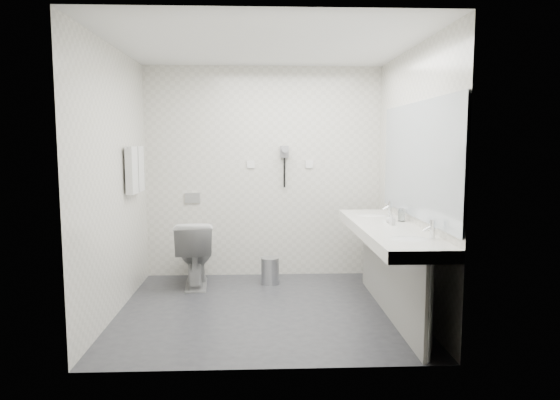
{
  "coord_description": "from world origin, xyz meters",
  "views": [
    {
      "loc": [
        -0.06,
        -4.74,
        1.61
      ],
      "look_at": [
        0.15,
        0.15,
        1.05
      ],
      "focal_mm": 32.37,
      "sensor_mm": 36.0,
      "label": 1
    }
  ],
  "objects": [
    {
      "name": "floor",
      "position": [
        0.0,
        0.0,
        0.0
      ],
      "size": [
        2.8,
        2.8,
        0.0
      ],
      "primitive_type": "plane",
      "color": "#2C2C31",
      "rests_on": "ground"
    },
    {
      "name": "bin_lid",
      "position": [
        0.07,
        0.88,
        0.3
      ],
      "size": [
        0.21,
        0.21,
        0.02
      ],
      "primitive_type": "cylinder",
      "color": "#B2B5BA",
      "rests_on": "pedal_bin"
    },
    {
      "name": "wall_right",
      "position": [
        1.4,
        0.0,
        1.25
      ],
      "size": [
        0.0,
        2.6,
        2.6
      ],
      "primitive_type": "plane",
      "rotation": [
        1.57,
        0.0,
        -1.57
      ],
      "color": "silver",
      "rests_on": "floor"
    },
    {
      "name": "basin_far",
      "position": [
        1.12,
        0.45,
        0.83
      ],
      "size": [
        0.4,
        0.31,
        0.05
      ],
      "primitive_type": "ellipsoid",
      "color": "white",
      "rests_on": "vanity_counter"
    },
    {
      "name": "switch_plate_a",
      "position": [
        -0.15,
        1.29,
        1.35
      ],
      "size": [
        0.09,
        0.02,
        0.09
      ],
      "primitive_type": "cube",
      "color": "white",
      "rests_on": "wall_back"
    },
    {
      "name": "faucet_near",
      "position": [
        1.32,
        -0.85,
        0.92
      ],
      "size": [
        0.04,
        0.04,
        0.15
      ],
      "primitive_type": "cylinder",
      "color": "silver",
      "rests_on": "vanity_counter"
    },
    {
      "name": "flush_plate",
      "position": [
        -0.85,
        1.29,
        0.95
      ],
      "size": [
        0.18,
        0.02,
        0.12
      ],
      "primitive_type": "cube",
      "color": "#B2B5BA",
      "rests_on": "wall_back"
    },
    {
      "name": "basin_near",
      "position": [
        1.12,
        -0.85,
        0.83
      ],
      "size": [
        0.4,
        0.31,
        0.05
      ],
      "primitive_type": "ellipsoid",
      "color": "white",
      "rests_on": "vanity_counter"
    },
    {
      "name": "vanity_panel",
      "position": [
        1.15,
        -0.2,
        0.38
      ],
      "size": [
        0.03,
        2.15,
        0.75
      ],
      "primitive_type": "cube",
      "color": "gray",
      "rests_on": "floor"
    },
    {
      "name": "toilet",
      "position": [
        -0.78,
        0.85,
        0.37
      ],
      "size": [
        0.48,
        0.77,
        0.74
      ],
      "primitive_type": "imported",
      "rotation": [
        0.0,
        0.0,
        3.22
      ],
      "color": "white",
      "rests_on": "floor"
    },
    {
      "name": "dryer_cradle",
      "position": [
        0.25,
        1.27,
        1.5
      ],
      "size": [
        0.1,
        0.04,
        0.14
      ],
      "primitive_type": "cube",
      "color": "gray",
      "rests_on": "wall_back"
    },
    {
      "name": "wall_left",
      "position": [
        -1.4,
        0.0,
        1.25
      ],
      "size": [
        0.0,
        2.6,
        2.6
      ],
      "primitive_type": "plane",
      "rotation": [
        1.57,
        0.0,
        1.57
      ],
      "color": "silver",
      "rests_on": "floor"
    },
    {
      "name": "glass_left",
      "position": [
        1.32,
        0.03,
        0.91
      ],
      "size": [
        0.09,
        0.09,
        0.12
      ],
      "primitive_type": "cylinder",
      "rotation": [
        0.0,
        0.0,
        -0.39
      ],
      "color": "silver",
      "rests_on": "vanity_counter"
    },
    {
      "name": "vanity_post_far",
      "position": [
        1.18,
        0.84,
        0.38
      ],
      "size": [
        0.06,
        0.06,
        0.75
      ],
      "primitive_type": "cylinder",
      "color": "silver",
      "rests_on": "floor"
    },
    {
      "name": "dryer_cord",
      "position": [
        0.25,
        1.26,
        1.25
      ],
      "size": [
        0.02,
        0.02,
        0.35
      ],
      "primitive_type": "cylinder",
      "color": "black",
      "rests_on": "dryer_cradle"
    },
    {
      "name": "towel_far",
      "position": [
        -1.34,
        0.69,
        1.33
      ],
      "size": [
        0.07,
        0.24,
        0.48
      ],
      "primitive_type": "cube",
      "color": "silver",
      "rests_on": "towel_rail"
    },
    {
      "name": "wall_back",
      "position": [
        0.0,
        1.3,
        1.25
      ],
      "size": [
        2.8,
        0.0,
        2.8
      ],
      "primitive_type": "plane",
      "rotation": [
        1.57,
        0.0,
        0.0
      ],
      "color": "silver",
      "rests_on": "floor"
    },
    {
      "name": "faucet_far",
      "position": [
        1.32,
        0.45,
        0.92
      ],
      "size": [
        0.04,
        0.04,
        0.15
      ],
      "primitive_type": "cylinder",
      "color": "silver",
      "rests_on": "vanity_counter"
    },
    {
      "name": "mirror",
      "position": [
        1.39,
        -0.2,
        1.45
      ],
      "size": [
        0.02,
        2.2,
        1.05
      ],
      "primitive_type": "cube",
      "color": "#B2BCC6",
      "rests_on": "wall_right"
    },
    {
      "name": "pedal_bin",
      "position": [
        0.07,
        0.88,
        0.15
      ],
      "size": [
        0.23,
        0.23,
        0.29
      ],
      "primitive_type": "cylinder",
      "rotation": [
        0.0,
        0.0,
        -0.09
      ],
      "color": "#B2B5BA",
      "rests_on": "floor"
    },
    {
      "name": "vanity_counter",
      "position": [
        1.12,
        -0.2,
        0.8
      ],
      "size": [
        0.55,
        2.2,
        0.1
      ],
      "primitive_type": "cube",
      "color": "white",
      "rests_on": "floor"
    },
    {
      "name": "towel_near",
      "position": [
        -1.34,
        0.41,
        1.33
      ],
      "size": [
        0.07,
        0.24,
        0.48
      ],
      "primitive_type": "cube",
      "color": "silver",
      "rests_on": "towel_rail"
    },
    {
      "name": "soap_bottle_b",
      "position": [
        1.18,
        -0.06,
        0.89
      ],
      "size": [
        0.08,
        0.08,
        0.08
      ],
      "primitive_type": "imported",
      "rotation": [
        0.0,
        0.0,
        -0.47
      ],
      "color": "silver",
      "rests_on": "vanity_counter"
    },
    {
      "name": "dryer_barrel",
      "position": [
        0.25,
        1.2,
        1.53
      ],
      "size": [
        0.08,
        0.14,
        0.08
      ],
      "primitive_type": "cylinder",
      "rotation": [
        1.57,
        0.0,
        0.0
      ],
      "color": "gray",
      "rests_on": "dryer_cradle"
    },
    {
      "name": "wall_front",
      "position": [
        0.0,
        -1.3,
        1.25
      ],
      "size": [
        2.8,
        0.0,
        2.8
      ],
      "primitive_type": "plane",
      "rotation": [
        -1.57,
        0.0,
        0.0
      ],
      "color": "silver",
      "rests_on": "floor"
    },
    {
      "name": "soap_bottle_a",
      "position": [
        1.17,
        -0.19,
        0.9
      ],
      "size": [
        0.05,
        0.05,
        0.1
      ],
      "primitive_type": "imported",
      "rotation": [
        0.0,
        0.0,
        0.27
      ],
      "color": "silver",
      "rests_on": "vanity_counter"
    },
    {
      "name": "ceiling",
      "position": [
        0.0,
        0.0,
        2.5
      ],
      "size": [
        2.8,
        2.8,
        0.0
      ],
      "primitive_type": "plane",
      "rotation": [
        3.14,
        0.0,
        0.0
      ],
      "color": "white",
      "rests_on": "wall_back"
    },
    {
      "name": "towel_rail",
      "position": [
        -1.35,
        0.55,
        1.55
      ],
      "size": [
        0.02,
        0.62,
        0.02
      ],
      "primitive_type": "cylinder",
      "rotation": [
        1.57,
        0.0,
        0.0
      ],
      "color": "silver",
      "rests_on": "wall_left"
    },
    {
      "name": "vanity_post_near",
      "position": [
        1.18,
        -1.24,
        0.38
      ],
      "size": [
        0.06,
        0.06,
        0.75
      ],
      "primitive_type": "cylinder",
      "color": "silver",
      "rests_on": "floor"
    },
    {
      "name": "glass_right",
      "position": [
        1.34,
        0.07,
        0.9
      ],
      "size": [
        0.07,
        0.07,
        0.11
      ],
      "primitive_type": "cylinder",
      "rotation": [
        0.0,
        0.0,
        -0.24
      ],
      "color": "silver",
      "rests_on": "vanity_counter"
    },
    {
      "name": "switch_plate_b",
      "position": [
        0.55,
        1.29,
        1.35
      ],
      "size": [
        0.09,
        0.02,
        0.09
      ],
      "primitive_type": "cube",
      "color": "white",
      "rests_on": "wall_back"
    }
  ]
}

